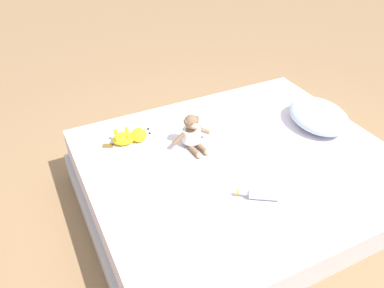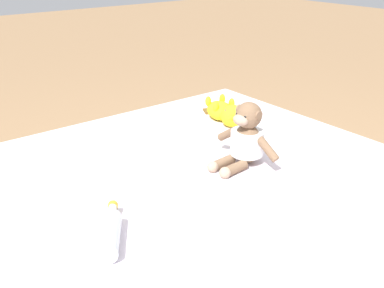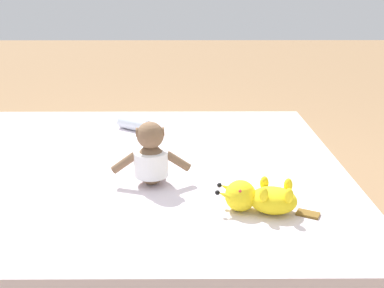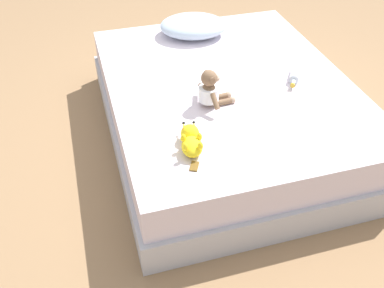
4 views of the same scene
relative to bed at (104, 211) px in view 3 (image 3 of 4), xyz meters
name	(u,v)px [view 3 (image 3 of 4)]	position (x,y,z in m)	size (l,w,h in m)	color
ground_plane	(107,255)	(0.00, 0.00, -0.21)	(16.00, 16.00, 0.00)	#93704C
bed	(104,211)	(0.00, 0.00, 0.00)	(1.59, 2.00, 0.44)	#B2B2B7
plush_monkey	(151,158)	(-0.20, -0.22, 0.32)	(0.23, 0.29, 0.24)	brown
plush_yellow_creature	(259,198)	(-0.42, -0.58, 0.27)	(0.14, 0.33, 0.10)	yellow
glass_bottle	(135,124)	(0.43, -0.09, 0.25)	(0.17, 0.22, 0.06)	silver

